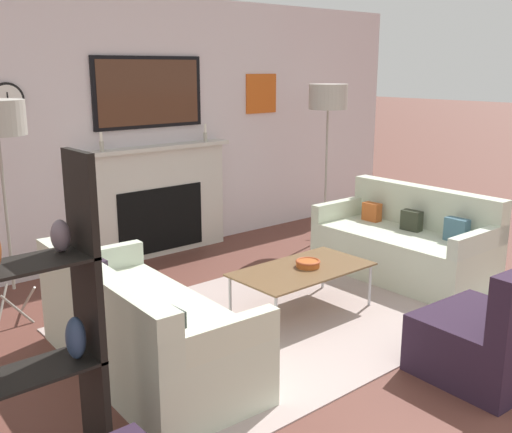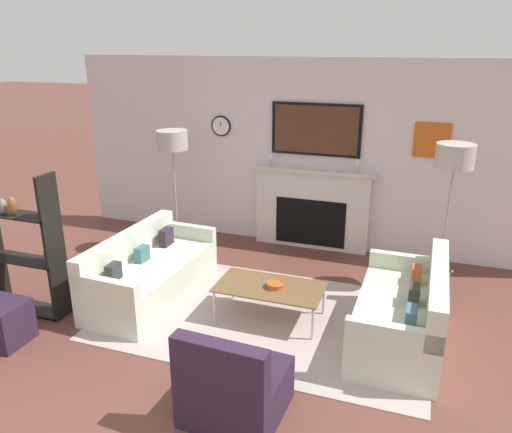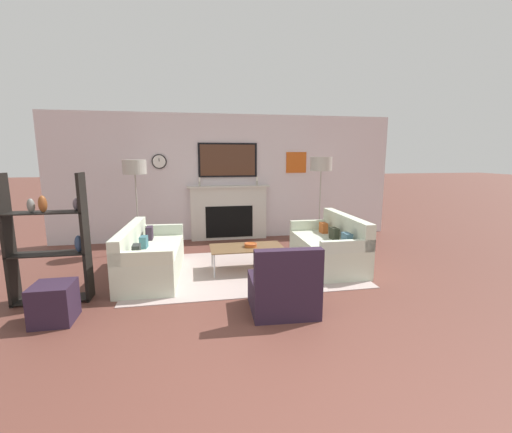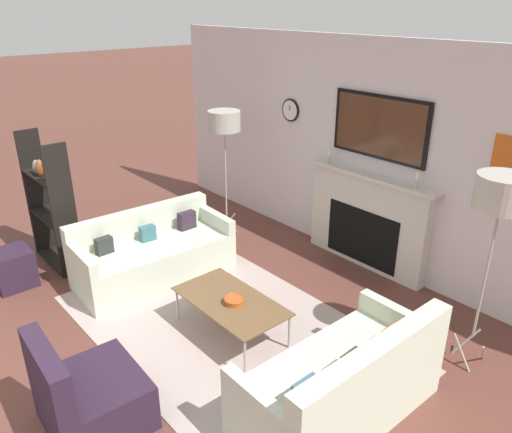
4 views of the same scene
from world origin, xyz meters
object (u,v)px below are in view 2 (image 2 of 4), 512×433
object	(u,v)px
couch_left	(149,275)
shelf_unit	(23,245)
floor_lamp_left	(172,142)
ottoman	(4,323)
coffee_table	(270,288)
floor_lamp_right	(455,158)
armchair	(234,387)
couch_right	(404,316)
decorative_bowl	(275,285)

from	to	relation	value
couch_left	shelf_unit	world-z (taller)	shelf_unit
couch_left	floor_lamp_left	size ratio (longest dim) A/B	1.04
ottoman	coffee_table	bearing A→B (deg)	29.03
shelf_unit	floor_lamp_right	bearing A→B (deg)	25.87
ottoman	floor_lamp_right	bearing A→B (deg)	33.25
floor_lamp_left	ottoman	world-z (taller)	floor_lamp_left
shelf_unit	ottoman	distance (m)	0.86
floor_lamp_left	armchair	bearing A→B (deg)	-55.18
shelf_unit	ottoman	size ratio (longest dim) A/B	3.70
floor_lamp_right	coffee_table	bearing A→B (deg)	-141.62
couch_right	ottoman	xyz separation A→B (m)	(-3.78, -1.32, -0.08)
couch_right	floor_lamp_left	bearing A→B (deg)	156.88
armchair	floor_lamp_right	size ratio (longest dim) A/B	0.46
decorative_bowl	shelf_unit	xyz separation A→B (m)	(-2.65, -0.71, 0.38)
shelf_unit	armchair	bearing A→B (deg)	-16.62
couch_right	decorative_bowl	xyz separation A→B (m)	(-1.34, -0.00, 0.12)
couch_left	couch_right	size ratio (longest dim) A/B	1.10
ottoman	couch_left	bearing A→B (deg)	56.26
floor_lamp_left	ottoman	size ratio (longest dim) A/B	4.00
armchair	couch_right	bearing A→B (deg)	51.79
couch_right	ottoman	world-z (taller)	couch_right
coffee_table	floor_lamp_right	bearing A→B (deg)	38.38
couch_left	armchair	distance (m)	2.28
coffee_table	floor_lamp_right	distance (m)	2.57
coffee_table	shelf_unit	xyz separation A→B (m)	(-2.58, -0.72, 0.43)
couch_right	decorative_bowl	world-z (taller)	couch_right
couch_right	floor_lamp_right	bearing A→B (deg)	75.86
couch_right	coffee_table	world-z (taller)	couch_right
couch_right	armchair	distance (m)	1.96
coffee_table	ottoman	xyz separation A→B (m)	(-2.37, -1.32, -0.15)
floor_lamp_left	couch_right	bearing A→B (deg)	-23.12
couch_left	armchair	size ratio (longest dim) A/B	2.21
couch_left	floor_lamp_right	distance (m)	3.78
decorative_bowl	coffee_table	bearing A→B (deg)	177.46
shelf_unit	decorative_bowl	bearing A→B (deg)	15.08
shelf_unit	ottoman	bearing A→B (deg)	-70.80
decorative_bowl	floor_lamp_right	world-z (taller)	floor_lamp_right
couch_right	shelf_unit	distance (m)	4.08
couch_left	floor_lamp_left	world-z (taller)	floor_lamp_left
coffee_table	floor_lamp_left	xyz separation A→B (m)	(-1.85, 1.39, 1.23)
floor_lamp_left	shelf_unit	distance (m)	2.37
floor_lamp_right	couch_right	bearing A→B (deg)	-104.14
couch_left	shelf_unit	xyz separation A→B (m)	(-1.09, -0.72, 0.51)
armchair	coffee_table	size ratio (longest dim) A/B	0.72
coffee_table	ottoman	distance (m)	2.72
decorative_bowl	floor_lamp_left	xyz separation A→B (m)	(-1.91, 1.39, 1.18)
decorative_bowl	shelf_unit	size ratio (longest dim) A/B	0.13
decorative_bowl	shelf_unit	bearing A→B (deg)	-164.92
coffee_table	shelf_unit	size ratio (longest dim) A/B	0.71
floor_lamp_left	shelf_unit	bearing A→B (deg)	-109.24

